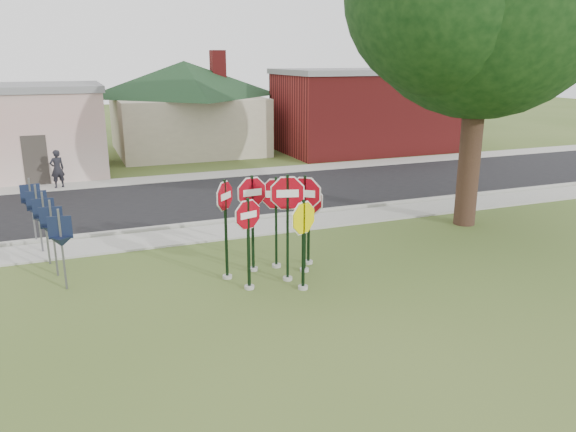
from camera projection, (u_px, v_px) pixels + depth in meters
name	position (u px, v px, depth m)	size (l,w,h in m)	color
ground	(297.00, 297.00, 13.08)	(120.00, 120.00, 0.00)	#3D551F
sidewalk_near	(232.00, 231.00, 18.00)	(60.00, 1.60, 0.06)	gray
road	(200.00, 199.00, 22.03)	(60.00, 7.00, 0.04)	black
sidewalk_far	(179.00, 178.00, 25.88)	(60.00, 1.60, 0.06)	gray
curb	(224.00, 221.00, 18.88)	(60.00, 0.20, 0.14)	gray
stop_sign_center	(288.00, 211.00, 13.61)	(1.13, 0.31, 2.82)	#9D9B93
stop_sign_yellow	(303.00, 233.00, 13.17)	(1.00, 0.50, 2.33)	#9D9B93
stop_sign_left	(248.00, 233.00, 13.18)	(0.94, 0.34, 2.35)	#9D9B93
stop_sign_right	(305.00, 209.00, 14.22)	(0.91, 0.74, 2.67)	#9D9B93
stop_sign_back_right	(276.00, 209.00, 14.54)	(1.01, 0.53, 2.56)	#9D9B93
stop_sign_back_left	(252.00, 209.00, 14.27)	(1.09, 0.24, 2.65)	#9D9B93
stop_sign_far_right	(309.00, 212.00, 14.83)	(0.69, 0.92, 2.36)	#9D9B93
stop_sign_far_left	(225.00, 216.00, 13.76)	(0.72, 0.74, 2.65)	#9D9B93
route_sign_row	(45.00, 220.00, 14.87)	(1.43, 4.63, 2.00)	#59595E
building_house	(185.00, 89.00, 32.49)	(11.60, 11.60, 6.20)	#C0B498
building_brick	(366.00, 110.00, 33.21)	(10.20, 6.20, 4.75)	maroon
bg_tree_right	(435.00, 55.00, 42.59)	(5.60, 5.60, 8.40)	black
pedestrian	(57.00, 169.00, 23.63)	(0.59, 0.39, 1.61)	black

